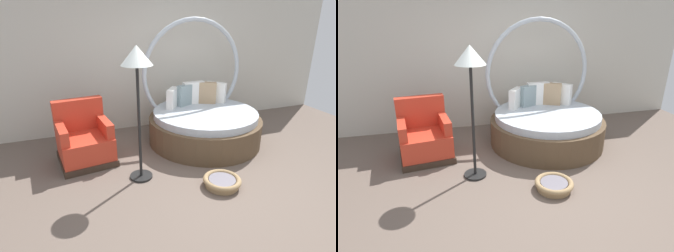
# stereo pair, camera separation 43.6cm
# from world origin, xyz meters

# --- Properties ---
(ground_plane) EXTENTS (8.00, 8.00, 0.02)m
(ground_plane) POSITION_xyz_m (0.00, 0.00, -0.01)
(ground_plane) COLOR #66564C
(back_wall) EXTENTS (8.00, 0.12, 2.92)m
(back_wall) POSITION_xyz_m (0.00, 2.59, 1.46)
(back_wall) COLOR beige
(back_wall) RESTS_ON ground_plane
(round_daybed) EXTENTS (1.99, 1.99, 2.13)m
(round_daybed) POSITION_xyz_m (0.55, 1.48, 0.40)
(round_daybed) COLOR brown
(round_daybed) RESTS_ON ground_plane
(red_armchair) EXTENTS (0.90, 0.90, 0.94)m
(red_armchair) POSITION_xyz_m (-1.53, 1.38, 0.33)
(red_armchair) COLOR #38281E
(red_armchair) RESTS_ON ground_plane
(pet_basket) EXTENTS (0.51, 0.51, 0.13)m
(pet_basket) POSITION_xyz_m (0.11, -0.01, 0.07)
(pet_basket) COLOR #9E7F56
(pet_basket) RESTS_ON ground_plane
(floor_lamp) EXTENTS (0.40, 0.40, 1.82)m
(floor_lamp) POSITION_xyz_m (-0.85, 0.59, 1.53)
(floor_lamp) COLOR black
(floor_lamp) RESTS_ON ground_plane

